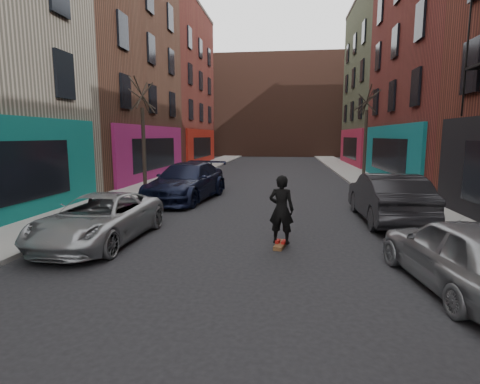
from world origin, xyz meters
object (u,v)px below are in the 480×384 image
(parked_left_end, at_px, (187,182))
(parked_right_end, at_px, (387,197))
(tree_left_far, at_px, (143,126))
(skateboard, at_px, (281,245))
(parked_left_far, at_px, (100,219))
(parked_right_far, at_px, (463,254))
(skateboarder, at_px, (281,209))
(tree_right_far, at_px, (366,125))

(parked_left_end, relative_size, parked_right_end, 1.15)
(tree_left_far, bearing_deg, skateboard, -52.26)
(parked_left_far, xyz_separation_m, parked_right_end, (8.36, 3.53, 0.17))
(parked_left_end, relative_size, parked_right_far, 1.39)
(parked_left_end, bearing_deg, skateboard, -49.49)
(parked_left_far, bearing_deg, skateboarder, 3.05)
(parked_right_far, relative_size, parked_right_end, 0.83)
(parked_right_far, relative_size, skateboard, 5.14)
(parked_left_end, bearing_deg, parked_right_far, -41.93)
(parked_left_far, relative_size, parked_left_end, 0.81)
(tree_left_far, height_order, tree_right_far, tree_right_far)
(parked_right_end, bearing_deg, parked_left_end, -23.57)
(skateboard, relative_size, skateboarder, 0.45)
(parked_left_far, distance_m, parked_right_end, 9.08)
(parked_left_end, height_order, skateboard, parked_left_end)
(tree_left_far, distance_m, parked_right_far, 16.15)
(parked_right_end, bearing_deg, skateboarder, 43.78)
(tree_left_far, xyz_separation_m, parked_right_far, (10.69, -11.81, -2.68))
(parked_left_far, height_order, skateboard, parked_left_far)
(parked_right_far, height_order, skateboarder, skateboarder)
(parked_right_far, bearing_deg, skateboard, -42.62)
(tree_left_far, bearing_deg, parked_left_far, -75.73)
(parked_right_far, height_order, skateboard, parked_right_far)
(parked_left_far, relative_size, parked_right_end, 0.93)
(tree_left_far, xyz_separation_m, parked_left_end, (3.00, -2.73, -2.55))
(parked_left_far, xyz_separation_m, parked_right_far, (8.25, -2.23, 0.06))
(parked_left_far, bearing_deg, tree_right_far, 58.98)
(tree_left_far, distance_m, parked_right_end, 12.64)
(tree_left_far, height_order, parked_right_end, tree_left_far)
(parked_right_far, bearing_deg, parked_right_end, -98.82)
(tree_right_far, bearing_deg, skateboarder, -108.22)
(tree_right_far, xyz_separation_m, skateboarder, (-5.09, -15.45, -2.54))
(skateboard, bearing_deg, parked_left_end, 134.62)
(tree_right_far, height_order, skateboarder, tree_right_far)
(parked_left_far, relative_size, skateboard, 5.80)
(skateboard, distance_m, skateboarder, 0.94)
(parked_left_end, bearing_deg, parked_right_end, -15.24)
(parked_left_far, relative_size, skateboarder, 2.61)
(parked_right_end, bearing_deg, parked_left_far, 22.34)
(tree_left_far, xyz_separation_m, skateboarder, (7.31, -9.45, -2.39))
(tree_left_far, distance_m, skateboarder, 12.19)
(tree_left_far, distance_m, skateboard, 12.40)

